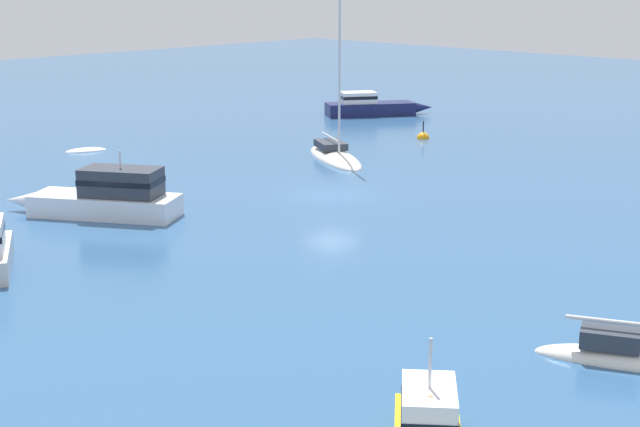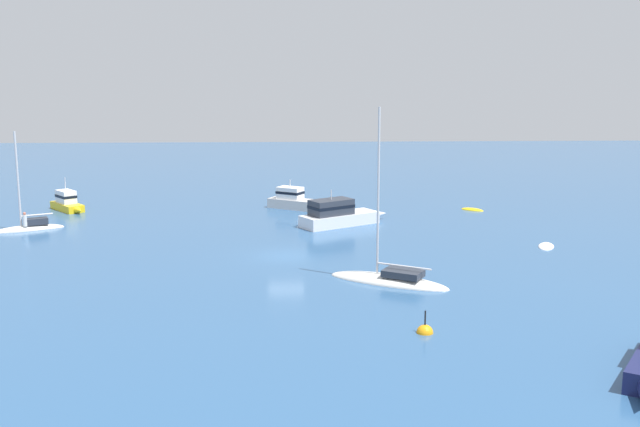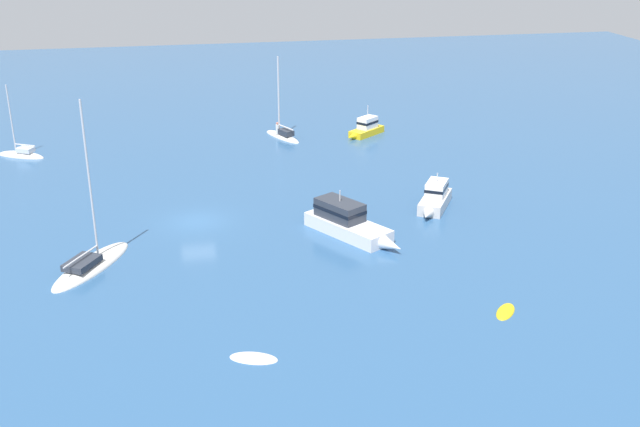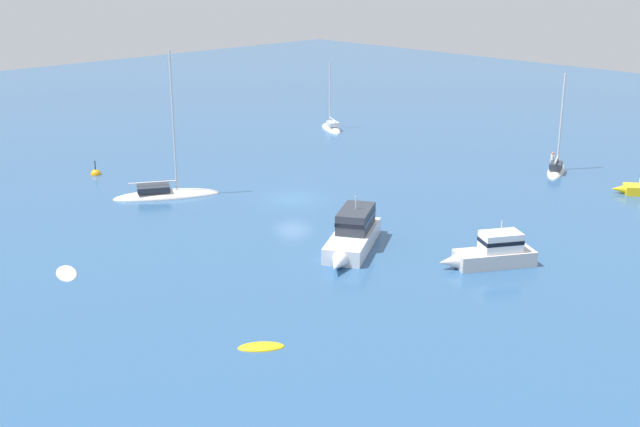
% 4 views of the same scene
% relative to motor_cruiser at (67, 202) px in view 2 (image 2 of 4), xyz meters
% --- Properties ---
extents(ground_plane, '(160.00, 160.00, 0.00)m').
position_rel_motor_cruiser_xyz_m(ground_plane, '(-17.90, -20.03, -0.74)').
color(ground_plane, '#2D5684').
extents(motor_cruiser, '(4.61, 4.05, 3.01)m').
position_rel_motor_cruiser_xyz_m(motor_cruiser, '(0.00, 0.00, 0.00)').
color(motor_cruiser, yellow).
rests_on(motor_cruiser, ground).
extents(sailboat, '(3.53, 5.56, 8.39)m').
position_rel_motor_cruiser_xyz_m(sailboat, '(-8.44, 0.73, -0.51)').
color(sailboat, silver).
rests_on(sailboat, ground).
extents(motor_cruiser_1, '(4.06, 5.57, 2.67)m').
position_rel_motor_cruiser_xyz_m(motor_cruiser_1, '(0.11, -20.72, 0.05)').
color(motor_cruiser_1, silver).
rests_on(motor_cruiser_1, ground).
extents(sloop, '(5.73, 7.83, 11.18)m').
position_rel_motor_cruiser_xyz_m(sloop, '(-24.88, -26.43, -0.61)').
color(sloop, silver).
rests_on(sloop, ground).
extents(skiff, '(2.75, 1.94, 0.41)m').
position_rel_motor_cruiser_xyz_m(skiff, '(-15.90, -39.13, -0.74)').
color(skiff, white).
rests_on(skiff, ground).
extents(rib, '(2.05, 2.27, 0.40)m').
position_rel_motor_cruiser_xyz_m(rib, '(-1.31, -37.06, -0.74)').
color(rib, yellow).
rests_on(rib, ground).
extents(cabin_cruiser, '(5.74, 7.94, 3.06)m').
position_rel_motor_cruiser_xyz_m(cabin_cruiser, '(-7.60, -24.39, 0.17)').
color(cabin_cruiser, white).
rests_on(cabin_cruiser, ground).
extents(channel_buoy, '(0.85, 0.85, 1.58)m').
position_rel_motor_cruiser_xyz_m(channel_buoy, '(-34.03, -27.03, -0.73)').
color(channel_buoy, orange).
rests_on(channel_buoy, ground).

